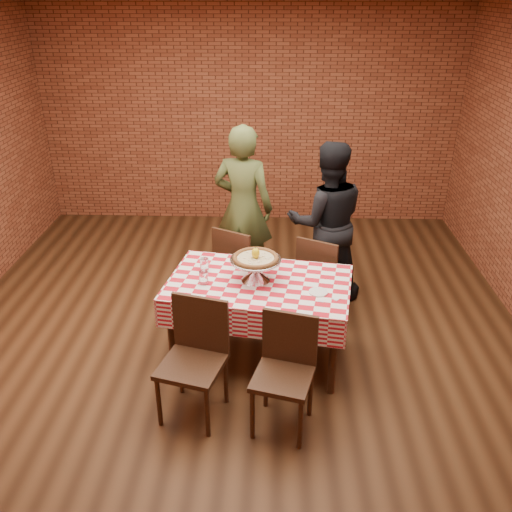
% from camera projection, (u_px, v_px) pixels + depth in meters
% --- Properties ---
extents(ground, '(6.00, 6.00, 0.00)m').
position_uv_depth(ground, '(236.00, 338.00, 5.12)').
color(ground, black).
rests_on(ground, ground).
extents(back_wall, '(5.50, 0.00, 5.50)m').
position_uv_depth(back_wall, '(249.00, 115.00, 7.16)').
color(back_wall, brown).
rests_on(back_wall, ground).
extents(table, '(1.62, 1.13, 0.75)m').
position_uv_depth(table, '(259.00, 320.00, 4.71)').
color(table, '#351F13').
rests_on(table, ground).
extents(tablecloth, '(1.66, 1.17, 0.26)m').
position_uv_depth(tablecloth, '(259.00, 295.00, 4.59)').
color(tablecloth, red).
rests_on(tablecloth, table).
extents(pizza_stand, '(0.56, 0.56, 0.19)m').
position_uv_depth(pizza_stand, '(256.00, 270.00, 4.52)').
color(pizza_stand, silver).
rests_on(pizza_stand, tablecloth).
extents(pizza, '(0.49, 0.49, 0.03)m').
position_uv_depth(pizza, '(256.00, 259.00, 4.48)').
color(pizza, '#C8B68C').
rests_on(pizza, pizza_stand).
extents(lemon, '(0.09, 0.09, 0.09)m').
position_uv_depth(lemon, '(256.00, 253.00, 4.45)').
color(lemon, yellow).
rests_on(lemon, pizza).
extents(water_glass_left, '(0.08, 0.08, 0.12)m').
position_uv_depth(water_glass_left, '(204.00, 278.00, 4.47)').
color(water_glass_left, white).
rests_on(water_glass_left, tablecloth).
extents(water_glass_right, '(0.08, 0.08, 0.12)m').
position_uv_depth(water_glass_right, '(204.00, 265.00, 4.69)').
color(water_glass_right, white).
rests_on(water_glass_right, tablecloth).
extents(side_plate, '(0.18, 0.18, 0.01)m').
position_uv_depth(side_plate, '(318.00, 292.00, 4.37)').
color(side_plate, white).
rests_on(side_plate, tablecloth).
extents(sweetener_packet_a, '(0.06, 0.04, 0.00)m').
position_uv_depth(sweetener_packet_a, '(321.00, 301.00, 4.25)').
color(sweetener_packet_a, white).
rests_on(sweetener_packet_a, tablecloth).
extents(sweetener_packet_b, '(0.06, 0.06, 0.00)m').
position_uv_depth(sweetener_packet_b, '(335.00, 299.00, 4.28)').
color(sweetener_packet_b, white).
rests_on(sweetener_packet_b, tablecloth).
extents(condiment_caddy, '(0.11, 0.09, 0.14)m').
position_uv_depth(condiment_caddy, '(266.00, 257.00, 4.79)').
color(condiment_caddy, silver).
rests_on(condiment_caddy, tablecloth).
extents(chair_near_left, '(0.55, 0.55, 0.93)m').
position_uv_depth(chair_near_left, '(192.00, 364.00, 4.01)').
color(chair_near_left, '#351F13').
rests_on(chair_near_left, ground).
extents(chair_near_right, '(0.50, 0.50, 0.89)m').
position_uv_depth(chair_near_right, '(283.00, 379.00, 3.90)').
color(chair_near_right, '#351F13').
rests_on(chair_near_right, ground).
extents(chair_far_left, '(0.57, 0.57, 0.90)m').
position_uv_depth(chair_far_left, '(242.00, 266.00, 5.46)').
color(chair_far_left, '#351F13').
rests_on(chair_far_left, ground).
extents(chair_far_right, '(0.55, 0.55, 0.89)m').
position_uv_depth(chair_far_right, '(322.00, 275.00, 5.29)').
color(chair_far_right, '#351F13').
rests_on(chair_far_right, ground).
extents(diner_olive, '(0.73, 0.58, 1.76)m').
position_uv_depth(diner_olive, '(243.00, 208.00, 5.72)').
color(diner_olive, '#454F26').
rests_on(diner_olive, ground).
extents(diner_black, '(0.85, 0.69, 1.66)m').
position_uv_depth(diner_black, '(326.00, 222.00, 5.50)').
color(diner_black, black).
rests_on(diner_black, ground).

